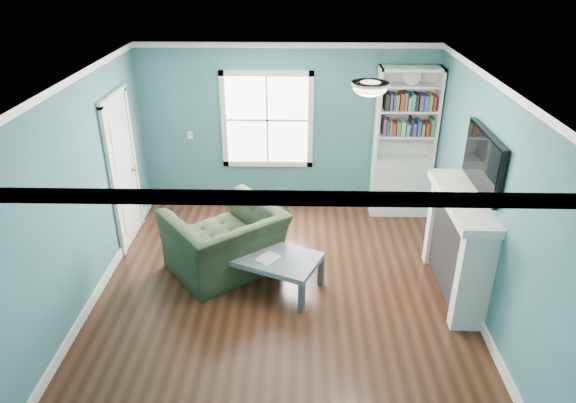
{
  "coord_description": "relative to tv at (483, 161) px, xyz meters",
  "views": [
    {
      "loc": [
        0.2,
        -5.04,
        3.81
      ],
      "look_at": [
        0.07,
        0.4,
        1.11
      ],
      "focal_mm": 32.0,
      "sensor_mm": 36.0,
      "label": 1
    }
  ],
  "objects": [
    {
      "name": "light_switch",
      "position": [
        -3.7,
        2.28,
        -0.52
      ],
      "size": [
        0.08,
        0.01,
        0.12
      ],
      "primitive_type": "cube",
      "color": "white",
      "rests_on": "room_walls"
    },
    {
      "name": "door",
      "position": [
        -4.42,
        1.2,
        -0.65
      ],
      "size": [
        0.12,
        0.98,
        2.17
      ],
      "color": "silver",
      "rests_on": "ground"
    },
    {
      "name": "ceiling_fixture",
      "position": [
        -1.3,
        -0.1,
        0.82
      ],
      "size": [
        0.38,
        0.38,
        0.15
      ],
      "color": "white",
      "rests_on": "room_walls"
    },
    {
      "name": "recliner",
      "position": [
        -2.94,
        0.38,
        -1.15
      ],
      "size": [
        1.57,
        1.5,
        1.16
      ],
      "primitive_type": "imported",
      "rotation": [
        0.0,
        0.0,
        -2.47
      ],
      "color": "black",
      "rests_on": "ground"
    },
    {
      "name": "fireplace",
      "position": [
        -0.12,
        0.0,
        -1.09
      ],
      "size": [
        0.44,
        1.58,
        1.3
      ],
      "color": "black",
      "rests_on": "ground"
    },
    {
      "name": "floor",
      "position": [
        -2.2,
        -0.2,
        -1.72
      ],
      "size": [
        5.0,
        5.0,
        0.0
      ],
      "primitive_type": "plane",
      "color": "black",
      "rests_on": "ground"
    },
    {
      "name": "window",
      "position": [
        -2.5,
        2.29,
        -0.27
      ],
      "size": [
        1.4,
        0.06,
        1.5
      ],
      "color": "white",
      "rests_on": "room_walls"
    },
    {
      "name": "tv",
      "position": [
        0.0,
        0.0,
        0.0
      ],
      "size": [
        0.06,
        1.1,
        0.65
      ],
      "primitive_type": "cube",
      "color": "black",
      "rests_on": "fireplace"
    },
    {
      "name": "paper_sheet",
      "position": [
        -2.36,
        -0.01,
        -1.27
      ],
      "size": [
        0.33,
        0.34,
        0.0
      ],
      "primitive_type": "cube",
      "rotation": [
        0.0,
        0.0,
        -0.69
      ],
      "color": "white",
      "rests_on": "coffee_table"
    },
    {
      "name": "bookshelf",
      "position": [
        -0.43,
        2.1,
        -0.8
      ],
      "size": [
        0.9,
        0.35,
        2.31
      ],
      "color": "silver",
      "rests_on": "ground"
    },
    {
      "name": "trim",
      "position": [
        -2.2,
        -0.2,
        -0.49
      ],
      "size": [
        4.5,
        5.0,
        2.6
      ],
      "color": "white",
      "rests_on": "ground"
    },
    {
      "name": "coffee_table",
      "position": [
        -2.37,
        0.06,
        -1.33
      ],
      "size": [
        1.4,
        1.11,
        0.45
      ],
      "rotation": [
        0.0,
        0.0,
        -0.41
      ],
      "color": "#464C54",
      "rests_on": "ground"
    },
    {
      "name": "room_walls",
      "position": [
        -2.2,
        -0.2,
        -0.14
      ],
      "size": [
        5.0,
        5.0,
        5.0
      ],
      "color": "#35676C",
      "rests_on": "ground"
    }
  ]
}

